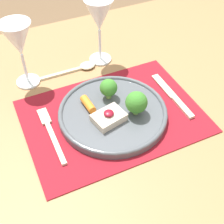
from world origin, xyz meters
TOP-DOWN VIEW (x-y plane):
  - dining_table at (0.00, 0.00)m, footprint 1.50×1.04m
  - placemat at (0.00, 0.00)m, footprint 0.45×0.32m
  - dinner_plate at (-0.00, -0.00)m, footprint 0.28×0.28m
  - fork at (-0.16, 0.01)m, footprint 0.02×0.19m
  - knife at (0.18, -0.01)m, footprint 0.02×0.19m
  - spoon at (-0.01, 0.22)m, footprint 0.17×0.04m
  - wine_glass_near at (0.07, 0.24)m, footprint 0.08×0.08m
  - wine_glass_far at (-0.16, 0.23)m, footprint 0.08×0.08m

SIDE VIEW (x-z plane):
  - dining_table at x=0.00m, z-range 0.29..1.04m
  - placemat at x=0.00m, z-range 0.75..0.75m
  - spoon at x=-0.01m, z-range 0.75..0.76m
  - fork at x=-0.16m, z-range 0.75..0.76m
  - knife at x=0.18m, z-range 0.75..0.76m
  - dinner_plate at x=0.00m, z-range 0.73..0.81m
  - wine_glass_far at x=-0.16m, z-range 0.79..0.98m
  - wine_glass_near at x=0.07m, z-range 0.80..1.00m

